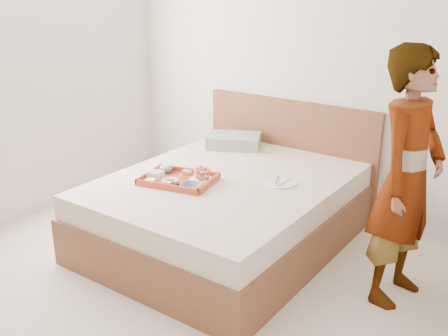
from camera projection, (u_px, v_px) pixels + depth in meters
ground at (140, 303)px, 3.29m from camera, size 3.50×4.00×0.01m
wall_back at (299, 59)px, 4.38m from camera, size 3.50×0.01×2.60m
bed at (226, 210)px, 3.99m from camera, size 1.65×2.00×0.53m
headboard at (289, 152)px, 4.66m from camera, size 1.65×0.06×0.95m
pillow at (234, 141)px, 4.62m from camera, size 0.55×0.49×0.11m
tray at (178, 179)px, 3.82m from camera, size 0.59×0.48×0.05m
prawn_plate at (201, 180)px, 3.81m from camera, size 0.21×0.21×0.01m
navy_bowl_big at (191, 187)px, 3.65m from camera, size 0.17×0.17×0.04m
sauce_dish at (175, 185)px, 3.68m from camera, size 0.09×0.09×0.03m
meat_plate at (170, 180)px, 3.81m from camera, size 0.15×0.15×0.01m
bread_plate at (188, 175)px, 3.91m from camera, size 0.15×0.15×0.01m
salad_bowl at (165, 170)px, 3.98m from camera, size 0.14×0.14×0.04m
plastic_tub at (156, 174)px, 3.87m from camera, size 0.12×0.11×0.05m
cheese_round at (150, 181)px, 3.77m from camera, size 0.09×0.09×0.03m
dinner_plate at (280, 183)px, 3.80m from camera, size 0.26×0.26×0.01m
person at (407, 179)px, 3.13m from camera, size 0.46×0.63×1.60m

